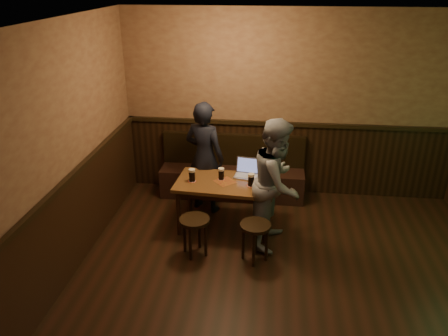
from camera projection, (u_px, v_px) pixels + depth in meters
name	position (u px, v px, depth m)	size (l,w,h in m)	color
room	(294.00, 209.00, 4.06)	(5.04, 6.04, 2.84)	black
bench	(232.00, 176.00, 6.80)	(2.20, 0.50, 0.95)	black
pub_table	(225.00, 188.00, 5.80)	(1.33, 0.82, 0.69)	#523317
stool_left	(195.00, 226.00, 5.30)	(0.44, 0.44, 0.50)	black
stool_right	(255.00, 231.00, 5.19)	(0.38, 0.38, 0.50)	black
pint_left	(192.00, 175.00, 5.74)	(0.11, 0.11, 0.18)	red
pint_mid	(221.00, 174.00, 5.79)	(0.11, 0.11, 0.16)	red
pint_right	(251.00, 180.00, 5.62)	(0.11, 0.11, 0.17)	red
laptop	(247.00, 171.00, 5.92)	(0.36, 0.31, 0.23)	silver
menu	(262.00, 191.00, 5.52)	(0.22, 0.15, 0.00)	silver
person_suit	(205.00, 157.00, 6.19)	(0.60, 0.39, 1.63)	black
person_grey	(277.00, 183.00, 5.40)	(0.81, 0.63, 1.66)	gray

